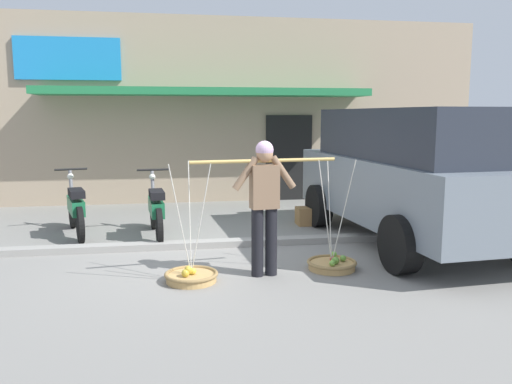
{
  "coord_description": "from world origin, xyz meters",
  "views": [
    {
      "loc": [
        -0.61,
        -7.05,
        2.01
      ],
      "look_at": [
        0.67,
        0.6,
        0.85
      ],
      "focal_mm": 36.4,
      "sensor_mm": 36.0,
      "label": 1
    }
  ],
  "objects_px": {
    "wooden_crate": "(309,216)",
    "motorcycle_nearest_shop": "(76,209)",
    "fruit_vendor": "(264,199)",
    "fruit_basket_left_side": "(191,276)",
    "motorcycle_second_in_row": "(156,210)",
    "fruit_basket_right_side": "(332,264)",
    "parked_truck": "(411,172)"
  },
  "relations": [
    {
      "from": "fruit_basket_right_side",
      "to": "motorcycle_second_in_row",
      "type": "bearing_deg",
      "value": 135.73
    },
    {
      "from": "fruit_basket_left_side",
      "to": "fruit_basket_right_side",
      "type": "relative_size",
      "value": 1.0
    },
    {
      "from": "fruit_basket_left_side",
      "to": "motorcycle_nearest_shop",
      "type": "height_order",
      "value": "fruit_basket_left_side"
    },
    {
      "from": "fruit_basket_left_side",
      "to": "wooden_crate",
      "type": "bearing_deg",
      "value": 52.59
    },
    {
      "from": "wooden_crate",
      "to": "motorcycle_nearest_shop",
      "type": "bearing_deg",
      "value": -177.4
    },
    {
      "from": "fruit_vendor",
      "to": "motorcycle_second_in_row",
      "type": "distance_m",
      "value": 2.78
    },
    {
      "from": "fruit_basket_right_side",
      "to": "parked_truck",
      "type": "distance_m",
      "value": 2.28
    },
    {
      "from": "fruit_vendor",
      "to": "wooden_crate",
      "type": "relative_size",
      "value": 4.19
    },
    {
      "from": "fruit_basket_left_side",
      "to": "parked_truck",
      "type": "height_order",
      "value": "parked_truck"
    },
    {
      "from": "parked_truck",
      "to": "wooden_crate",
      "type": "distance_m",
      "value": 2.21
    },
    {
      "from": "motorcycle_second_in_row",
      "to": "fruit_basket_left_side",
      "type": "bearing_deg",
      "value": -79.26
    },
    {
      "from": "fruit_basket_left_side",
      "to": "motorcycle_nearest_shop",
      "type": "bearing_deg",
      "value": 122.7
    },
    {
      "from": "fruit_basket_left_side",
      "to": "motorcycle_second_in_row",
      "type": "bearing_deg",
      "value": 100.74
    },
    {
      "from": "fruit_vendor",
      "to": "fruit_basket_left_side",
      "type": "height_order",
      "value": "fruit_vendor"
    },
    {
      "from": "fruit_basket_right_side",
      "to": "wooden_crate",
      "type": "relative_size",
      "value": 3.3
    },
    {
      "from": "fruit_basket_left_side",
      "to": "parked_truck",
      "type": "bearing_deg",
      "value": 21.81
    },
    {
      "from": "motorcycle_nearest_shop",
      "to": "wooden_crate",
      "type": "height_order",
      "value": "motorcycle_nearest_shop"
    },
    {
      "from": "motorcycle_second_in_row",
      "to": "wooden_crate",
      "type": "relative_size",
      "value": 4.13
    },
    {
      "from": "fruit_vendor",
      "to": "fruit_basket_left_side",
      "type": "bearing_deg",
      "value": -173.35
    },
    {
      "from": "fruit_vendor",
      "to": "fruit_basket_left_side",
      "type": "distance_m",
      "value": 1.29
    },
    {
      "from": "wooden_crate",
      "to": "fruit_basket_left_side",
      "type": "bearing_deg",
      "value": -127.41
    },
    {
      "from": "fruit_basket_left_side",
      "to": "motorcycle_second_in_row",
      "type": "distance_m",
      "value": 2.53
    },
    {
      "from": "fruit_vendor",
      "to": "wooden_crate",
      "type": "xyz_separation_m",
      "value": [
        1.36,
        2.87,
        -0.82
      ]
    },
    {
      "from": "parked_truck",
      "to": "wooden_crate",
      "type": "relative_size",
      "value": 11.2
    },
    {
      "from": "motorcycle_nearest_shop",
      "to": "parked_truck",
      "type": "relative_size",
      "value": 0.36
    },
    {
      "from": "fruit_basket_right_side",
      "to": "motorcycle_nearest_shop",
      "type": "bearing_deg",
      "value": 144.6
    },
    {
      "from": "fruit_vendor",
      "to": "motorcycle_nearest_shop",
      "type": "bearing_deg",
      "value": 135.29
    },
    {
      "from": "fruit_basket_left_side",
      "to": "fruit_basket_right_side",
      "type": "bearing_deg",
      "value": 6.53
    },
    {
      "from": "fruit_basket_left_side",
      "to": "fruit_basket_right_side",
      "type": "height_order",
      "value": "same"
    },
    {
      "from": "fruit_basket_right_side",
      "to": "parked_truck",
      "type": "xyz_separation_m",
      "value": [
        1.64,
        1.18,
        1.06
      ]
    },
    {
      "from": "fruit_vendor",
      "to": "fruit_basket_right_side",
      "type": "bearing_deg",
      "value": 6.41
    },
    {
      "from": "fruit_vendor",
      "to": "wooden_crate",
      "type": "bearing_deg",
      "value": 64.68
    }
  ]
}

